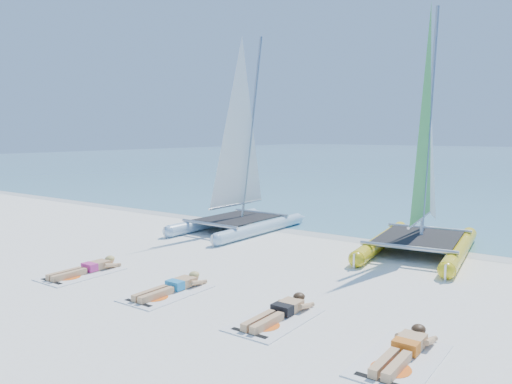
% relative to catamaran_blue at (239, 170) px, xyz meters
% --- Properties ---
extents(ground, '(140.00, 140.00, 0.00)m').
position_rel_catamaran_blue_xyz_m(ground, '(2.93, -4.36, -2.00)').
color(ground, white).
rests_on(ground, ground).
extents(wet_sand_strip, '(140.00, 1.40, 0.01)m').
position_rel_catamaran_blue_xyz_m(wet_sand_strip, '(2.93, 1.14, -2.00)').
color(wet_sand_strip, silver).
rests_on(wet_sand_strip, ground).
extents(catamaran_blue, '(2.43, 4.95, 6.71)m').
position_rel_catamaran_blue_xyz_m(catamaran_blue, '(0.00, 0.00, 0.00)').
color(catamaran_blue, '#A5C0D9').
rests_on(catamaran_blue, ground).
extents(catamaran_yellow, '(3.05, 5.62, 7.01)m').
position_rel_catamaran_blue_xyz_m(catamaran_yellow, '(5.85, 0.84, 0.21)').
color(catamaran_yellow, yellow).
rests_on(catamaran_yellow, ground).
extents(towel_a, '(1.00, 1.85, 0.02)m').
position_rel_catamaran_blue_xyz_m(towel_a, '(0.28, -6.33, -1.99)').
color(towel_a, white).
rests_on(towel_a, ground).
extents(sunbather_a, '(0.37, 1.73, 0.26)m').
position_rel_catamaran_blue_xyz_m(sunbather_a, '(0.28, -6.14, -1.88)').
color(sunbather_a, '#DCAC73').
rests_on(sunbather_a, towel_a).
extents(towel_b, '(1.00, 1.85, 0.02)m').
position_rel_catamaran_blue_xyz_m(towel_b, '(2.89, -6.16, -1.99)').
color(towel_b, white).
rests_on(towel_b, ground).
extents(sunbather_b, '(0.37, 1.73, 0.26)m').
position_rel_catamaran_blue_xyz_m(sunbather_b, '(2.89, -5.97, -1.88)').
color(sunbather_b, '#DCAC73').
rests_on(sunbather_b, towel_b).
extents(towel_c, '(1.00, 1.85, 0.02)m').
position_rel_catamaran_blue_xyz_m(towel_c, '(5.46, -6.08, -1.99)').
color(towel_c, white).
rests_on(towel_c, ground).
extents(sunbather_c, '(0.37, 1.73, 0.26)m').
position_rel_catamaran_blue_xyz_m(sunbather_c, '(5.46, -5.89, -1.88)').
color(sunbather_c, '#DCAC73').
rests_on(sunbather_c, towel_c).
extents(towel_d, '(1.00, 1.85, 0.02)m').
position_rel_catamaran_blue_xyz_m(towel_d, '(7.77, -6.33, -1.99)').
color(towel_d, white).
rests_on(towel_d, ground).
extents(sunbather_d, '(0.37, 1.73, 0.26)m').
position_rel_catamaran_blue_xyz_m(sunbather_d, '(7.77, -6.14, -1.88)').
color(sunbather_d, '#DCAC73').
rests_on(sunbather_d, towel_d).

